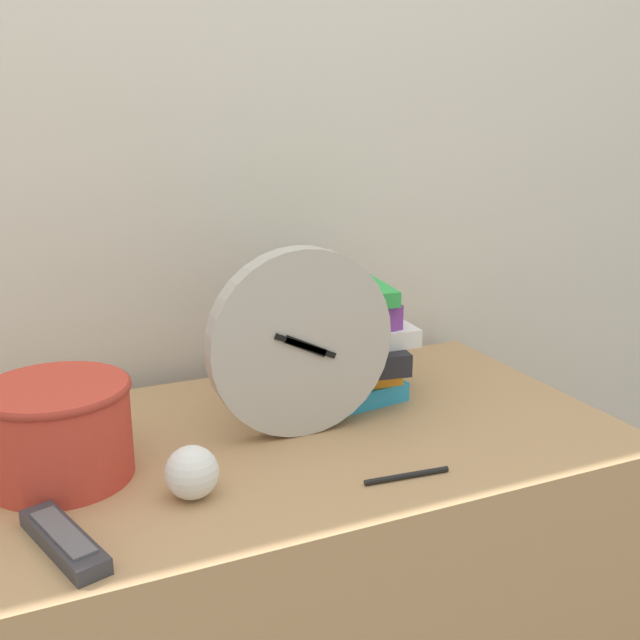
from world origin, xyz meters
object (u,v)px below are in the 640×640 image
tv_remote (64,540)px  book_stack (337,342)px  desk_clock (301,343)px  basket (58,428)px  pen (407,476)px  crumpled_paper_ball (192,472)px

tv_remote → book_stack: bearing=31.1°
desk_clock → basket: size_ratio=1.45×
basket → tv_remote: size_ratio=1.18×
tv_remote → pen: size_ratio=1.37×
book_stack → pen: bearing=-97.6°
basket → tv_remote: bearing=-95.4°
book_stack → basket: bearing=-166.7°
book_stack → tv_remote: book_stack is taller
book_stack → crumpled_paper_ball: book_stack is taller
crumpled_paper_ball → pen: bearing=-14.3°
crumpled_paper_ball → pen: (0.28, -0.07, -0.03)m
book_stack → crumpled_paper_ball: (-0.32, -0.24, -0.06)m
tv_remote → crumpled_paper_ball: crumpled_paper_ball is taller
basket → crumpled_paper_ball: (0.15, -0.13, -0.04)m
desk_clock → crumpled_paper_ball: desk_clock is taller
crumpled_paper_ball → book_stack: bearing=36.6°
basket → tv_remote: basket is taller
basket → desk_clock: bearing=0.0°
book_stack → basket: 0.48m
desk_clock → tv_remote: bearing=-154.0°
book_stack → pen: (-0.04, -0.31, -0.10)m
desk_clock → pen: 0.25m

